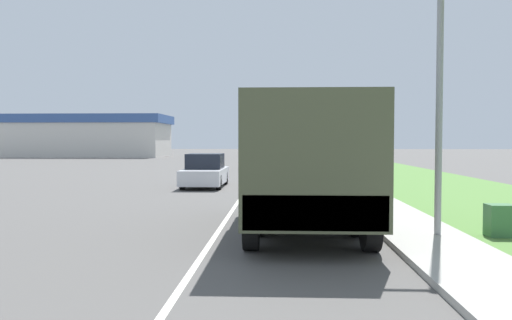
{
  "coord_description": "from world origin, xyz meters",
  "views": [
    {
      "loc": [
        1.4,
        1.54,
        2.1
      ],
      "look_at": [
        0.8,
        14.57,
        1.6
      ],
      "focal_mm": 35.0,
      "sensor_mm": 36.0,
      "label": 1
    }
  ],
  "objects": [
    {
      "name": "sidewalk_right",
      "position": [
        4.5,
        40.0,
        0.06
      ],
      "size": [
        1.8,
        120.0,
        0.12
      ],
      "color": "#ADAAA3",
      "rests_on": "ground"
    },
    {
      "name": "car_second_ahead",
      "position": [
        1.64,
        40.25,
        0.64
      ],
      "size": [
        1.86,
        4.78,
        1.4
      ],
      "color": "black",
      "rests_on": "ground"
    },
    {
      "name": "car_nearest_ahead",
      "position": [
        -1.95,
        24.08,
        0.68
      ],
      "size": [
        1.78,
        4.07,
        1.51
      ],
      "color": "silver",
      "rests_on": "ground"
    },
    {
      "name": "utility_box",
      "position": [
        6.2,
        12.53,
        0.37
      ],
      "size": [
        0.55,
        0.45,
        0.7
      ],
      "color": "#3D7042",
      "rests_on": "grass_strip_right"
    },
    {
      "name": "car_fourth_ahead",
      "position": [
        -1.62,
        69.05,
        0.75
      ],
      "size": [
        1.76,
        4.69,
        1.67
      ],
      "color": "#B7BABF",
      "rests_on": "ground"
    },
    {
      "name": "ground_plane",
      "position": [
        0.0,
        40.0,
        0.0
      ],
      "size": [
        180.0,
        180.0,
        0.0
      ],
      "primitive_type": "plane",
      "color": "#565451"
    },
    {
      "name": "grass_strip_right",
      "position": [
        8.9,
        40.0,
        0.01
      ],
      "size": [
        7.0,
        120.0,
        0.02
      ],
      "color": "#56843D",
      "rests_on": "ground"
    },
    {
      "name": "military_truck",
      "position": [
        2.01,
        13.13,
        1.68
      ],
      "size": [
        2.57,
        6.79,
        2.98
      ],
      "color": "#545B3D",
      "rests_on": "ground"
    },
    {
      "name": "building_distant",
      "position": [
        -23.51,
        66.04,
        2.75
      ],
      "size": [
        20.63,
        9.4,
        5.44
      ],
      "color": "beige",
      "rests_on": "ground"
    },
    {
      "name": "lamp_post",
      "position": [
        4.53,
        12.15,
        4.02
      ],
      "size": [
        1.69,
        0.24,
        6.49
      ],
      "color": "gray",
      "rests_on": "sidewalk_right"
    },
    {
      "name": "lane_centre_stripe",
      "position": [
        0.0,
        40.0,
        0.0
      ],
      "size": [
        0.12,
        120.0,
        0.0
      ],
      "color": "silver",
      "rests_on": "ground"
    },
    {
      "name": "car_third_ahead",
      "position": [
        2.14,
        53.12,
        0.65
      ],
      "size": [
        1.85,
        4.67,
        1.43
      ],
      "color": "navy",
      "rests_on": "ground"
    }
  ]
}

